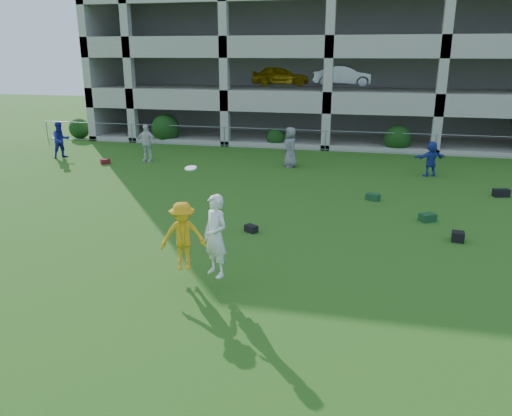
% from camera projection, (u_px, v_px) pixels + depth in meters
% --- Properties ---
extents(ground, '(100.00, 100.00, 0.00)m').
position_uv_depth(ground, '(242.00, 309.00, 10.97)').
color(ground, '#235114').
rests_on(ground, ground).
extents(bystander_a, '(1.13, 1.17, 1.91)m').
position_uv_depth(bystander_a, '(61.00, 140.00, 26.49)').
color(bystander_a, navy).
rests_on(bystander_a, ground).
extents(bystander_b, '(1.13, 0.48, 1.91)m').
position_uv_depth(bystander_b, '(146.00, 143.00, 25.61)').
color(bystander_b, silver).
rests_on(bystander_b, ground).
extents(bystander_c, '(1.00, 1.13, 1.95)m').
position_uv_depth(bystander_c, '(290.00, 147.00, 24.36)').
color(bystander_c, slate).
rests_on(bystander_c, ground).
extents(bystander_d, '(1.54, 1.06, 1.60)m').
position_uv_depth(bystander_d, '(431.00, 159.00, 22.56)').
color(bystander_d, '#22399C').
rests_on(bystander_d, ground).
extents(bag_black_b, '(0.47, 0.43, 0.22)m').
position_uv_depth(bag_black_b, '(251.00, 229.00, 15.67)').
color(bag_black_b, black).
rests_on(bag_black_b, ground).
extents(bag_green_c, '(0.61, 0.57, 0.26)m').
position_uv_depth(bag_green_c, '(427.00, 217.00, 16.67)').
color(bag_green_c, '#163D1A').
rests_on(bag_green_c, ground).
extents(crate_d, '(0.38, 0.38, 0.30)m').
position_uv_depth(crate_d, '(458.00, 237.00, 14.88)').
color(crate_d, black).
rests_on(crate_d, ground).
extents(bag_black_e, '(0.66, 0.44, 0.30)m').
position_uv_depth(bag_black_e, '(501.00, 193.00, 19.50)').
color(bag_black_e, black).
rests_on(bag_black_e, ground).
extents(bag_red_f, '(0.52, 0.51, 0.24)m').
position_uv_depth(bag_red_f, '(105.00, 162.00, 25.23)').
color(bag_red_f, '#5A120F').
rests_on(bag_red_f, ground).
extents(bag_green_g, '(0.58, 0.48, 0.25)m').
position_uv_depth(bag_green_g, '(373.00, 197.00, 19.04)').
color(bag_green_g, '#153A1F').
rests_on(bag_green_g, ground).
extents(frisbee_contest, '(1.99, 1.24, 2.63)m').
position_uv_depth(frisbee_contest, '(194.00, 236.00, 11.87)').
color(frisbee_contest, gold).
rests_on(frisbee_contest, ground).
extents(parking_garage, '(30.00, 14.00, 12.00)m').
position_uv_depth(parking_garage, '(340.00, 43.00, 34.94)').
color(parking_garage, '#9E998C').
rests_on(parking_garage, ground).
extents(fence, '(36.06, 0.06, 1.20)m').
position_uv_depth(fence, '(325.00, 140.00, 28.46)').
color(fence, gray).
rests_on(fence, ground).
extents(shrub_row, '(34.38, 2.52, 3.50)m').
position_uv_depth(shrub_row, '(409.00, 125.00, 27.86)').
color(shrub_row, '#163D11').
rests_on(shrub_row, ground).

